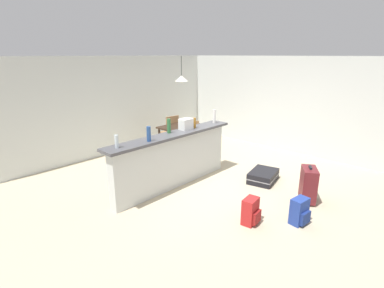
{
  "coord_description": "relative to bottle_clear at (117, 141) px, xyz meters",
  "views": [
    {
      "loc": [
        -4.4,
        -3.69,
        2.54
      ],
      "look_at": [
        -0.08,
        0.35,
        0.74
      ],
      "focal_mm": 27.72,
      "sensor_mm": 36.0,
      "label": 1
    }
  ],
  "objects": [
    {
      "name": "wall_right",
      "position": [
        4.95,
        -0.01,
        0.05
      ],
      "size": [
        0.1,
        6.0,
        2.5
      ],
      "primitive_type": "cube",
      "color": "silver",
      "rests_on": "ground_plane"
    },
    {
      "name": "grocery_bag",
      "position": [
        1.64,
        0.04,
        0.0
      ],
      "size": [
        0.26,
        0.18,
        0.22
      ],
      "primitive_type": "cube",
      "color": "silver",
      "rests_on": "bar_countertop"
    },
    {
      "name": "backpack_red",
      "position": [
        1.11,
        -1.87,
        -0.99
      ],
      "size": [
        0.3,
        0.28,
        0.42
      ],
      "color": "red",
      "rests_on": "ground_plane"
    },
    {
      "name": "pendant_lamp",
      "position": [
        2.9,
        1.41,
        0.76
      ],
      "size": [
        0.34,
        0.34,
        0.66
      ],
      "color": "black"
    },
    {
      "name": "bottle_white",
      "position": [
        2.47,
        -0.01,
        0.04
      ],
      "size": [
        0.07,
        0.07,
        0.3
      ],
      "primitive_type": "cylinder",
      "color": "silver",
      "rests_on": "bar_countertop"
    },
    {
      "name": "bottle_green",
      "position": [
        1.22,
        0.08,
        0.03
      ],
      "size": [
        0.07,
        0.07,
        0.28
      ],
      "primitive_type": "cylinder",
      "color": "#2D6B38",
      "rests_on": "bar_countertop"
    },
    {
      "name": "suitcase_flat_black",
      "position": [
        2.67,
        -1.19,
        -1.09
      ],
      "size": [
        0.88,
        0.63,
        0.22
      ],
      "color": "black",
      "rests_on": "ground_plane"
    },
    {
      "name": "bottle_blue",
      "position": [
        0.6,
        -0.08,
        0.02
      ],
      "size": [
        0.07,
        0.07,
        0.26
      ],
      "primitive_type": "cylinder",
      "color": "#284C89",
      "rests_on": "bar_countertop"
    },
    {
      "name": "bottle_amber",
      "position": [
        1.85,
        0.01,
        -0.0
      ],
      "size": [
        0.07,
        0.07,
        0.21
      ],
      "primitive_type": "cylinder",
      "color": "#9E661E",
      "rests_on": "bar_countertop"
    },
    {
      "name": "bar_countertop",
      "position": [
        1.23,
        -0.01,
        -0.13
      ],
      "size": [
        2.96,
        0.4,
        0.05
      ],
      "primitive_type": "cube",
      "color": "#4C4C51",
      "rests_on": "partition_half_wall"
    },
    {
      "name": "backpack_blue",
      "position": [
        1.62,
        -2.43,
        -0.99
      ],
      "size": [
        0.3,
        0.28,
        0.42
      ],
      "color": "#233D93",
      "rests_on": "ground_plane"
    },
    {
      "name": "bottle_clear",
      "position": [
        0.0,
        0.0,
        0.0
      ],
      "size": [
        0.06,
        0.06,
        0.22
      ],
      "primitive_type": "cylinder",
      "color": "silver",
      "rests_on": "bar_countertop"
    },
    {
      "name": "ground_plane",
      "position": [
        1.9,
        -0.31,
        -1.22
      ],
      "size": [
        13.0,
        13.0,
        0.05
      ],
      "primitive_type": "cube",
      "color": "#BCAD8E"
    },
    {
      "name": "wall_back",
      "position": [
        1.9,
        2.74,
        0.05
      ],
      "size": [
        6.6,
        0.1,
        2.5
      ],
      "primitive_type": "cube",
      "color": "silver",
      "rests_on": "ground_plane"
    },
    {
      "name": "dining_chair_far_side",
      "position": [
        2.92,
        1.89,
        -0.68
      ],
      "size": [
        0.46,
        0.46,
        0.93
      ],
      "color": "#9E754C",
      "rests_on": "ground_plane"
    },
    {
      "name": "suitcase_upright_maroon",
      "position": [
        2.42,
        -2.22,
        -0.87
      ],
      "size": [
        0.5,
        0.43,
        0.67
      ],
      "color": "maroon",
      "rests_on": "ground_plane"
    },
    {
      "name": "dining_table",
      "position": [
        2.84,
        1.37,
        -0.55
      ],
      "size": [
        1.1,
        0.8,
        0.74
      ],
      "color": "#332319",
      "rests_on": "ground_plane"
    },
    {
      "name": "partition_half_wall",
      "position": [
        1.23,
        -0.01,
        -0.68
      ],
      "size": [
        2.8,
        0.2,
        1.04
      ],
      "primitive_type": "cube",
      "color": "silver",
      "rests_on": "ground_plane"
    },
    {
      "name": "dining_chair_near_partition",
      "position": [
        2.77,
        0.8,
        -0.68
      ],
      "size": [
        0.42,
        0.42,
        0.93
      ],
      "color": "#9E754C",
      "rests_on": "ground_plane"
    }
  ]
}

